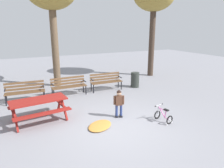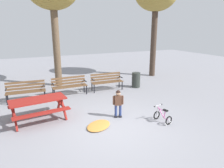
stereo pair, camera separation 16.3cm
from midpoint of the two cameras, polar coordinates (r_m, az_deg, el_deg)
name	(u,v)px [view 1 (the left image)]	position (r m, az deg, el deg)	size (l,w,h in m)	color
ground	(116,127)	(6.71, 0.41, -11.91)	(36.00, 36.00, 0.00)	gray
picnic_table	(39,104)	(7.39, -20.23, -5.28)	(1.93, 1.52, 0.79)	maroon
park_bench_far_left	(25,90)	(9.53, -23.41, -1.56)	(1.63, 0.57, 0.85)	brown
park_bench_left	(69,85)	(9.81, -12.38, -0.17)	(1.61, 0.48, 0.85)	brown
park_bench_right	(106,80)	(10.39, -2.16, 1.06)	(1.62, 0.52, 0.85)	brown
child_standing	(119,102)	(7.21, 1.27, -4.89)	(0.36, 0.23, 1.00)	navy
kids_bicycle	(163,116)	(7.21, 13.43, -8.59)	(0.45, 0.61, 0.54)	black
leaf_pile	(100,126)	(6.76, -4.06, -11.41)	(0.93, 0.65, 0.07)	#C68438
trash_bin	(135,80)	(10.99, 5.96, 1.17)	(0.44, 0.44, 0.79)	#2D332D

